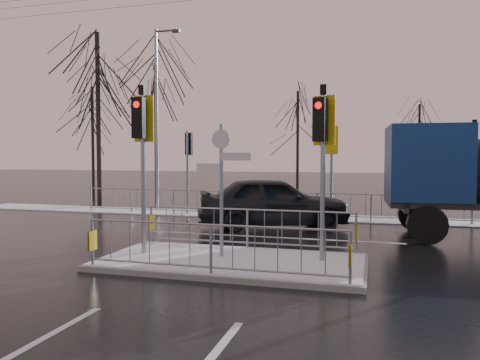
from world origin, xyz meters
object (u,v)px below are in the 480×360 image
(traffic_island, at_px, (231,248))
(flatbed_truck, at_px, (463,179))
(car_far_lane, at_px, (273,202))
(street_lamp_left, at_px, (158,112))

(traffic_island, xyz_separation_m, flatbed_truck, (5.65, 5.13, 1.41))
(flatbed_truck, bearing_deg, traffic_island, -137.75)
(car_far_lane, bearing_deg, traffic_island, 160.84)
(car_far_lane, bearing_deg, flatbed_truck, -117.97)
(traffic_island, bearing_deg, street_lamp_left, 124.07)
(flatbed_truck, distance_m, street_lamp_left, 13.11)
(traffic_island, relative_size, street_lamp_left, 0.73)
(car_far_lane, xyz_separation_m, street_lamp_left, (-6.17, 3.70, 3.61))
(car_far_lane, relative_size, street_lamp_left, 0.63)
(flatbed_truck, xyz_separation_m, street_lamp_left, (-12.06, 4.36, 2.69))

